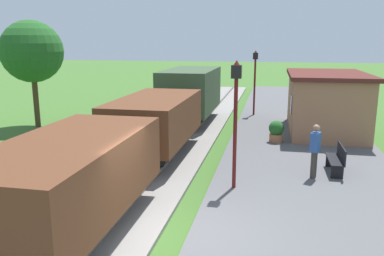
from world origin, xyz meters
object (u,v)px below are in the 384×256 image
(bench_near_hut, at_px, (337,159))
(potted_planter, at_px, (276,131))
(freight_train, at_px, (160,117))
(lamp_post_far, at_px, (255,71))
(tree_trackside_far, at_px, (32,52))
(station_hut, at_px, (325,102))
(person_waiting, at_px, (315,149))
(lamp_post_near, at_px, (236,101))

(bench_near_hut, bearing_deg, potted_planter, 117.31)
(freight_train, bearing_deg, bench_near_hut, -15.37)
(lamp_post_far, relative_size, tree_trackside_far, 0.67)
(station_hut, distance_m, person_waiting, 6.98)
(lamp_post_near, bearing_deg, person_waiting, 29.50)
(lamp_post_near, bearing_deg, station_hut, 67.05)
(station_hut, distance_m, potted_planter, 3.49)
(bench_near_hut, bearing_deg, tree_trackside_far, 159.03)
(lamp_post_far, distance_m, tree_trackside_far, 12.04)
(freight_train, distance_m, lamp_post_far, 8.84)
(freight_train, distance_m, bench_near_hut, 6.76)
(freight_train, xyz_separation_m, tree_trackside_far, (-7.84, 3.71, 2.41))
(potted_planter, height_order, lamp_post_near, lamp_post_near)
(bench_near_hut, bearing_deg, lamp_post_near, -147.66)
(station_hut, xyz_separation_m, lamp_post_far, (-3.48, 3.66, 1.15))
(person_waiting, bearing_deg, lamp_post_far, -55.47)
(person_waiting, height_order, potted_planter, person_waiting)
(station_hut, distance_m, bench_near_hut, 6.29)
(station_hut, bearing_deg, tree_trackside_far, -177.14)
(station_hut, height_order, lamp_post_near, lamp_post_near)
(tree_trackside_far, bearing_deg, lamp_post_near, -33.84)
(freight_train, xyz_separation_m, bench_near_hut, (6.48, -1.78, -0.78))
(lamp_post_far, bearing_deg, station_hut, -46.43)
(potted_planter, distance_m, lamp_post_near, 6.20)
(lamp_post_near, relative_size, tree_trackside_far, 0.67)
(freight_train, relative_size, station_hut, 3.34)
(freight_train, distance_m, lamp_post_near, 5.19)
(bench_near_hut, xyz_separation_m, lamp_post_far, (-3.16, 9.87, 2.08))
(person_waiting, distance_m, lamp_post_far, 10.92)
(freight_train, relative_size, potted_planter, 21.18)
(station_hut, relative_size, bench_near_hut, 3.87)
(station_hut, bearing_deg, person_waiting, -99.20)
(bench_near_hut, distance_m, lamp_post_near, 4.28)
(lamp_post_near, bearing_deg, tree_trackside_far, 146.16)
(person_waiting, height_order, lamp_post_near, lamp_post_near)
(freight_train, bearing_deg, person_waiting, -23.22)
(station_hut, relative_size, lamp_post_near, 1.57)
(freight_train, bearing_deg, station_hut, 33.12)
(person_waiting, distance_m, potted_planter, 4.54)
(lamp_post_far, bearing_deg, freight_train, -112.31)
(bench_near_hut, distance_m, potted_planter, 4.18)
(lamp_post_near, bearing_deg, potted_planter, 77.74)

